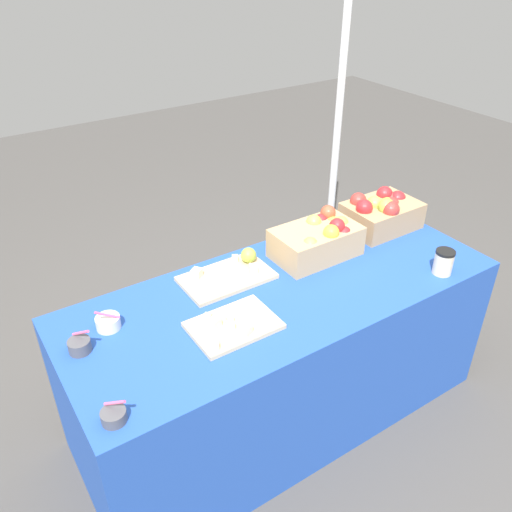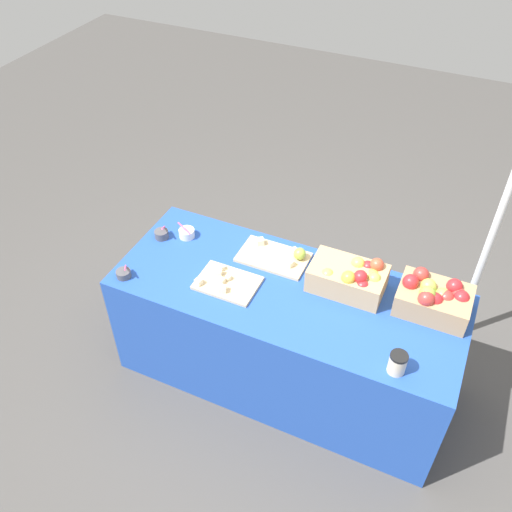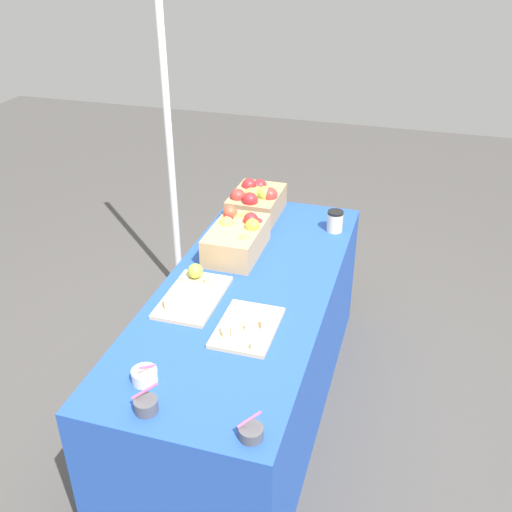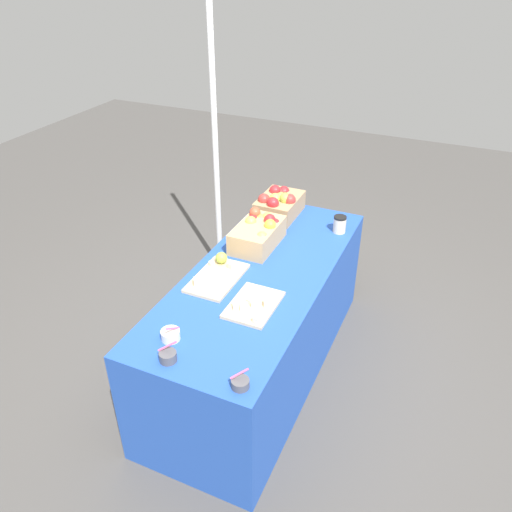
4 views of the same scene
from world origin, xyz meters
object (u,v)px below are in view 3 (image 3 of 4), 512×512
sample_bowl_mid (251,432)px  apple_crate_left (257,200)px  apple_crate_middle (238,237)px  tent_pole (168,127)px  sample_bowl_near (145,376)px  sample_bowl_far (146,405)px  coffee_cup (335,221)px  cutting_board_back (193,292)px  cutting_board_front (247,328)px

sample_bowl_mid → apple_crate_left: bearing=16.0°
apple_crate_middle → tent_pole: tent_pole is taller
apple_crate_middle → sample_bowl_near: size_ratio=3.76×
apple_crate_left → tent_pole: bearing=71.6°
sample_bowl_far → coffee_cup: (1.50, -0.38, 0.03)m
sample_bowl_near → sample_bowl_mid: bearing=-107.9°
coffee_cup → sample_bowl_far: bearing=165.9°
cutting_board_back → sample_bowl_mid: bearing=-145.6°
apple_crate_left → apple_crate_middle: (-0.44, -0.03, -0.00)m
apple_crate_middle → cutting_board_front: (-0.61, -0.24, -0.07)m
cutting_board_front → cutting_board_back: size_ratio=0.84×
cutting_board_back → tent_pole: size_ratio=0.17×
coffee_cup → tent_pole: (0.27, 1.06, 0.34)m
sample_bowl_far → cutting_board_front: bearing=-20.1°
cutting_board_front → sample_bowl_mid: size_ratio=3.76×
cutting_board_front → cutting_board_back: bearing=60.3°
sample_bowl_near → coffee_cup: 1.44m
cutting_board_front → coffee_cup: size_ratio=2.91×
apple_crate_left → coffee_cup: (-0.07, -0.46, -0.03)m
cutting_board_back → sample_bowl_near: sample_bowl_near is taller
apple_crate_left → cutting_board_front: (-1.05, -0.27, -0.08)m
apple_crate_left → cutting_board_back: size_ratio=0.92×
cutting_board_front → cutting_board_back: 0.35m
apple_crate_left → sample_bowl_mid: (-1.59, -0.45, -0.07)m
cutting_board_front → sample_bowl_mid: 0.57m
apple_crate_left → sample_bowl_near: bearing=-179.5°
apple_crate_left → tent_pole: 0.70m
apple_crate_middle → coffee_cup: 0.56m
cutting_board_back → sample_bowl_mid: size_ratio=4.46×
sample_bowl_mid → coffee_cup: bearing=-0.1°
cutting_board_back → tent_pole: tent_pole is taller
apple_crate_left → apple_crate_middle: 0.44m
apple_crate_middle → cutting_board_front: 0.66m
apple_crate_middle → sample_bowl_mid: (-1.15, -0.42, -0.06)m
cutting_board_back → coffee_cup: (0.80, -0.49, 0.04)m
cutting_board_front → cutting_board_back: (0.17, 0.31, 0.01)m
apple_crate_middle → sample_bowl_far: bearing=-177.5°
apple_crate_left → tent_pole: tent_pole is taller
sample_bowl_far → cutting_board_back: bearing=9.1°
apple_crate_middle → cutting_board_back: apple_crate_middle is taller
coffee_cup → sample_bowl_near: bearing=162.0°
apple_crate_middle → cutting_board_front: bearing=-158.5°
cutting_board_back → sample_bowl_mid: (-0.71, -0.49, 0.00)m
sample_bowl_far → sample_bowl_near: bearing=27.8°
coffee_cup → tent_pole: 1.14m
apple_crate_left → sample_bowl_mid: apple_crate_left is taller
cutting_board_back → sample_bowl_near: bearing=-175.6°
cutting_board_front → sample_bowl_near: sample_bowl_near is taller
tent_pole → apple_crate_middle: bearing=-135.1°
cutting_board_front → sample_bowl_near: bearing=146.5°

